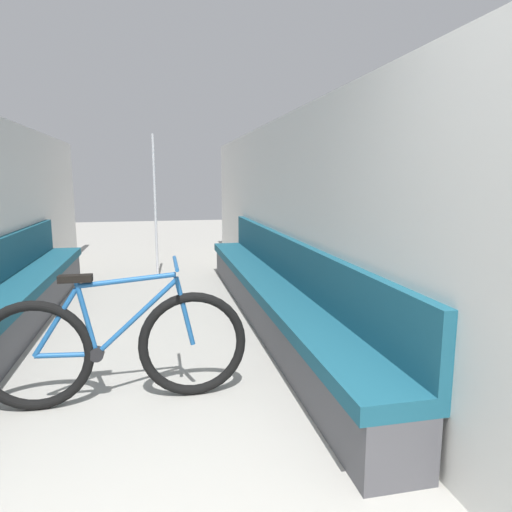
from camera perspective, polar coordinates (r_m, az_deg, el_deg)
The scene contains 5 objects.
wall_right at distance 4.60m, azimuth 4.80°, elevation 4.60°, with size 0.10×9.85×2.08m, color silver.
bench_seat_row_left at distance 4.69m, azimuth -28.79°, elevation -5.77°, with size 0.45×5.23×0.87m.
bench_seat_row_right at distance 4.61m, azimuth 1.90°, elevation -4.78°, with size 0.45×5.23×0.87m.
bicycle at distance 3.12m, azimuth -17.09°, elevation -10.86°, with size 1.69×0.46×0.92m.
grab_pole_near at distance 6.70m, azimuth -12.47°, elevation 5.66°, with size 0.08×0.08×2.06m.
Camera 1 is at (0.14, -1.06, 1.44)m, focal length 32.00 mm.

